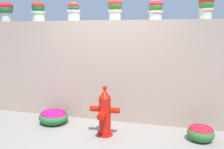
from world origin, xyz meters
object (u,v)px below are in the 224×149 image
at_px(potted_plant_1, 38,10).
at_px(flower_bush_right, 54,116).
at_px(flower_bush_left, 201,132).
at_px(fire_hydrant, 105,113).
at_px(potted_plant_4, 156,8).
at_px(potted_plant_5, 206,6).
at_px(potted_plant_3, 115,7).
at_px(potted_plant_2, 74,11).
at_px(potted_plant_0, 5,9).

height_order(potted_plant_1, flower_bush_right, potted_plant_1).
xyz_separation_m(potted_plant_1, flower_bush_left, (3.29, -0.64, -2.09)).
bearing_deg(fire_hydrant, potted_plant_1, 153.77).
bearing_deg(fire_hydrant, potted_plant_4, 47.18).
bearing_deg(potted_plant_5, potted_plant_3, -178.72).
relative_size(potted_plant_4, potted_plant_5, 0.92).
xyz_separation_m(potted_plant_5, flower_bush_right, (-2.76, -0.60, -2.10)).
xyz_separation_m(potted_plant_2, potted_plant_4, (1.65, -0.04, 0.00)).
bearing_deg(potted_plant_4, potted_plant_2, 178.50).
height_order(potted_plant_1, potted_plant_5, potted_plant_1).
height_order(potted_plant_0, potted_plant_1, potted_plant_0).
relative_size(potted_plant_2, flower_bush_left, 0.86).
height_order(potted_plant_0, potted_plant_2, potted_plant_0).
bearing_deg(flower_bush_left, potted_plant_3, 158.81).
distance_m(potted_plant_0, potted_plant_2, 1.58).
bearing_deg(fire_hydrant, flower_bush_left, 6.63).
bearing_deg(potted_plant_0, potted_plant_2, 1.88).
xyz_separation_m(potted_plant_1, potted_plant_4, (2.44, -0.01, -0.02)).
distance_m(potted_plant_5, flower_bush_right, 3.52).
xyz_separation_m(potted_plant_3, potted_plant_5, (1.65, 0.04, -0.01)).
height_order(potted_plant_2, flower_bush_right, potted_plant_2).
xyz_separation_m(potted_plant_0, potted_plant_1, (0.79, 0.02, -0.04)).
xyz_separation_m(fire_hydrant, flower_bush_left, (1.61, 0.19, -0.25)).
height_order(potted_plant_1, potted_plant_3, potted_plant_3).
bearing_deg(potted_plant_4, potted_plant_1, 179.70).
bearing_deg(flower_bush_left, potted_plant_5, 87.76).
relative_size(potted_plant_1, potted_plant_2, 1.08).
bearing_deg(flower_bush_right, potted_plant_5, 12.21).
xyz_separation_m(potted_plant_4, potted_plant_5, (0.88, 0.04, 0.03)).
bearing_deg(potted_plant_0, potted_plant_5, 0.62).
distance_m(potted_plant_4, potted_plant_5, 0.88).
xyz_separation_m(potted_plant_4, flower_bush_left, (0.85, -0.63, -2.07)).
xyz_separation_m(potted_plant_2, potted_plant_3, (0.88, -0.04, 0.04)).
distance_m(fire_hydrant, flower_bush_right, 1.18).
xyz_separation_m(potted_plant_0, potted_plant_5, (4.11, 0.04, -0.03)).
height_order(potted_plant_0, fire_hydrant, potted_plant_0).
relative_size(potted_plant_0, flower_bush_right, 0.74).
height_order(potted_plant_2, fire_hydrant, potted_plant_2).
bearing_deg(potted_plant_2, flower_bush_left, -15.06).
xyz_separation_m(potted_plant_0, potted_plant_4, (3.23, 0.01, -0.06)).
relative_size(potted_plant_5, flower_bush_right, 0.68).
relative_size(potted_plant_2, potted_plant_3, 0.92).
distance_m(potted_plant_0, fire_hydrant, 3.21).
relative_size(potted_plant_3, flower_bush_right, 0.71).
bearing_deg(potted_plant_1, potted_plant_5, 0.41).
bearing_deg(potted_plant_2, potted_plant_1, -177.79).
xyz_separation_m(potted_plant_2, flower_bush_right, (-0.23, -0.60, -2.06)).
xyz_separation_m(potted_plant_2, potted_plant_5, (2.53, -0.01, 0.03)).
xyz_separation_m(potted_plant_1, potted_plant_2, (0.79, 0.03, -0.02)).
relative_size(potted_plant_1, fire_hydrant, 0.47).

